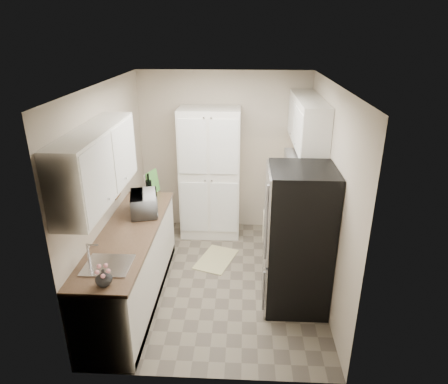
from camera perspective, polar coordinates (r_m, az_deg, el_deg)
The scene contains 16 objects.
ground at distance 5.37m, azimuth -0.88°, elevation -12.37°, with size 3.20×3.20×0.00m, color #665B4C.
room_shell at distance 4.63m, azimuth -1.22°, elevation 4.33°, with size 2.64×3.24×2.52m.
pantry_cabinet at distance 6.09m, azimuth -2.00°, elevation 2.63°, with size 0.90×0.55×2.00m, color silver.
base_cabinet_left at distance 4.93m, azimuth -13.00°, elevation -10.38°, with size 0.60×2.30×0.88m, color silver.
countertop_left at distance 4.70m, azimuth -13.49°, elevation -5.66°, with size 0.63×2.33×0.04m, color brown.
base_cabinet_right at distance 6.21m, azimuth 8.99°, elevation -2.85°, with size 0.60×0.80×0.88m, color silver.
countertop_right at distance 6.03m, azimuth 9.25°, elevation 1.10°, with size 0.63×0.83×0.04m, color brown.
electric_range at distance 5.48m, azimuth 9.64°, elevation -6.06°, with size 0.71×0.78×1.13m.
refrigerator at distance 4.60m, azimuth 10.56°, elevation -6.73°, with size 0.70×0.72×1.70m, color #B7B7BC.
microwave at distance 5.03m, azimuth -11.33°, elevation -1.65°, with size 0.47×0.32×0.26m, color silver.
wine_bottle at distance 5.44m, azimuth -10.69°, elevation 0.67°, with size 0.08×0.08×0.32m, color black.
flower_vase at distance 3.80m, azimuth -16.83°, elevation -11.61°, with size 0.15×0.15×0.16m, color white.
cutting_board at distance 5.61m, azimuth -10.13°, elevation 1.37°, with size 0.02×0.26×0.32m, color #459038.
toaster_oven at distance 5.96m, azimuth 9.71°, elevation 2.28°, with size 0.33×0.42×0.24m, color #B5B6BA.
fruit_basket at distance 5.93m, azimuth 10.00°, elevation 4.02°, with size 0.30×0.30×0.13m, color #EC9F06, non-canonical shape.
kitchen_mat at distance 5.77m, azimuth -1.13°, elevation -9.57°, with size 0.44×0.70×0.01m, color tan.
Camera 1 is at (0.31, -4.40, 3.07)m, focal length 32.00 mm.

